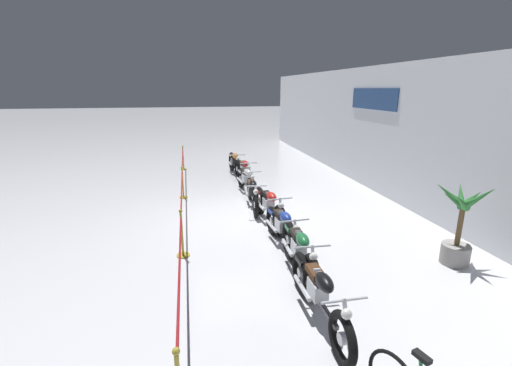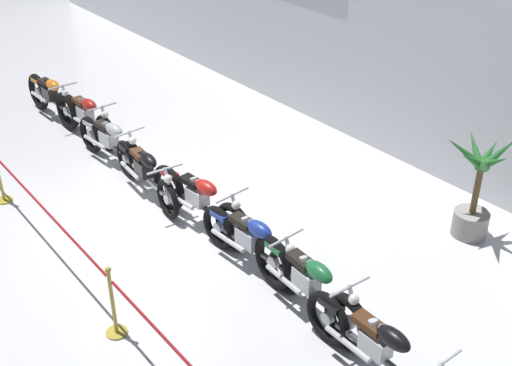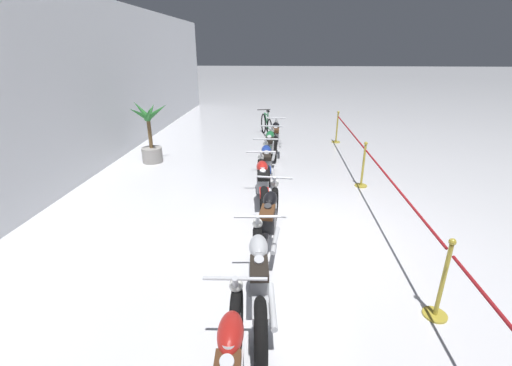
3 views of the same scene
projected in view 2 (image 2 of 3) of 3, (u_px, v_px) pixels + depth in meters
ground_plane at (141, 222)px, 10.45m from camera, size 120.00×120.00×0.00m
back_wall at (369, 37)px, 12.15m from camera, size 28.00×0.29×4.20m
motorcycle_orange_0 at (52, 98)px, 13.77m from camera, size 2.23×0.62×0.99m
motorcycle_red_1 at (87, 117)px, 12.95m from camera, size 2.22×0.62×0.94m
motorcycle_silver_2 at (111, 142)px, 11.97m from camera, size 2.19×0.62×0.94m
motorcycle_black_3 at (145, 172)px, 10.97m from camera, size 2.38×0.62×0.92m
motorcycle_red_4 at (200, 202)px, 10.09m from camera, size 2.41×0.62×0.97m
motorcycle_blue_5 at (251, 243)px, 9.18m from camera, size 2.16×0.62×0.93m
motorcycle_green_6 at (309, 286)px, 8.29m from camera, size 2.31×0.62×0.98m
motorcycle_black_7 at (379, 351)px, 7.32m from camera, size 2.39×0.62×0.94m
potted_palm_left_of_row at (476, 193)px, 9.79m from camera, size 1.00×1.00×1.72m
stanchion_far_left at (6, 173)px, 10.33m from camera, size 12.35×0.28×1.05m
stanchion_mid_left at (0, 183)px, 10.86m from camera, size 0.28×0.28×1.05m
stanchion_mid_right at (114, 312)px, 8.05m from camera, size 0.28×0.28×1.05m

